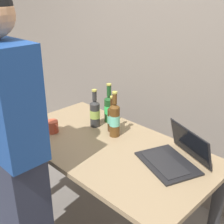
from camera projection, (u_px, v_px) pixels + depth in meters
The scene contains 9 objects.
desk at pixel (107, 163), 1.97m from camera, with size 1.44×0.77×0.77m.
laptop at pixel (175, 156), 1.70m from camera, with size 0.45×0.42×0.20m.
beer_bottle_brown at pixel (109, 108), 2.20m from camera, with size 0.08×0.08×0.31m.
beer_bottle_green at pixel (112, 118), 2.06m from camera, with size 0.07×0.07×0.27m.
beer_bottle_amber at pixel (95, 112), 2.12m from camera, with size 0.08×0.08×0.29m.
beer_bottle_dark at pixel (115, 119), 1.97m from camera, with size 0.07×0.07×0.33m.
person_figure at pixel (12, 152), 1.55m from camera, with size 0.43×0.30×1.77m.
coffee_mug at pixel (53, 127), 2.05m from camera, with size 0.12×0.09×0.09m.
back_wall at pixel (182, 48), 2.23m from camera, with size 6.00×0.10×2.60m, color gray.
Camera 1 is at (1.20, -1.16, 1.73)m, focal length 45.81 mm.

